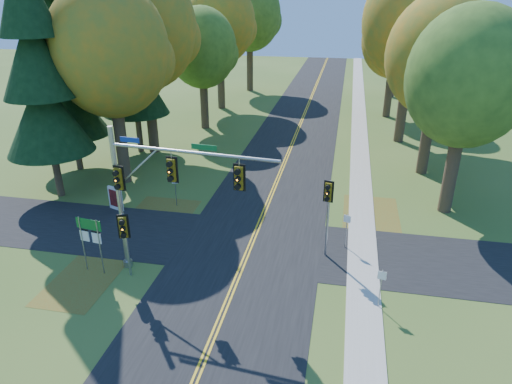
% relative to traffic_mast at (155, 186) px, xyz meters
% --- Properties ---
extents(ground, '(160.00, 160.00, 0.00)m').
position_rel_traffic_mast_xyz_m(ground, '(3.83, 1.65, -4.85)').
color(ground, '#35531D').
rests_on(ground, ground).
extents(road_main, '(8.00, 160.00, 0.02)m').
position_rel_traffic_mast_xyz_m(road_main, '(3.83, 1.65, -4.84)').
color(road_main, black).
rests_on(road_main, ground).
extents(road_cross, '(60.00, 6.00, 0.02)m').
position_rel_traffic_mast_xyz_m(road_cross, '(3.83, 3.65, -4.84)').
color(road_cross, black).
rests_on(road_cross, ground).
extents(centerline_left, '(0.10, 160.00, 0.01)m').
position_rel_traffic_mast_xyz_m(centerline_left, '(3.73, 1.65, -4.82)').
color(centerline_left, gold).
rests_on(centerline_left, road_main).
extents(centerline_right, '(0.10, 160.00, 0.01)m').
position_rel_traffic_mast_xyz_m(centerline_right, '(3.93, 1.65, -4.82)').
color(centerline_right, gold).
rests_on(centerline_right, road_main).
extents(sidewalk_east, '(1.60, 160.00, 0.06)m').
position_rel_traffic_mast_xyz_m(sidewalk_east, '(10.03, 1.65, -4.82)').
color(sidewalk_east, '#9E998E').
rests_on(sidewalk_east, ground).
extents(leaf_patch_w_near, '(4.00, 6.00, 0.00)m').
position_rel_traffic_mast_xyz_m(leaf_patch_w_near, '(-2.67, 5.65, -4.84)').
color(leaf_patch_w_near, brown).
rests_on(leaf_patch_w_near, ground).
extents(leaf_patch_e, '(3.50, 8.00, 0.00)m').
position_rel_traffic_mast_xyz_m(leaf_patch_e, '(10.63, 7.65, -4.84)').
color(leaf_patch_e, brown).
rests_on(leaf_patch_e, ground).
extents(leaf_patch_w_far, '(3.00, 5.00, 0.00)m').
position_rel_traffic_mast_xyz_m(leaf_patch_w_far, '(-3.67, -1.35, -4.84)').
color(leaf_patch_w_far, brown).
rests_on(leaf_patch_w_far, ground).
extents(tree_w_a, '(8.00, 8.00, 14.15)m').
position_rel_traffic_mast_xyz_m(tree_w_a, '(-7.29, 11.03, 4.64)').
color(tree_w_a, '#38281C').
rests_on(tree_w_a, ground).
extents(tree_e_a, '(7.20, 7.20, 12.73)m').
position_rel_traffic_mast_xyz_m(tree_e_a, '(15.40, 10.42, 3.68)').
color(tree_e_a, '#38281C').
rests_on(tree_e_a, ground).
extents(tree_w_b, '(8.60, 8.60, 15.38)m').
position_rel_traffic_mast_xyz_m(tree_w_b, '(-7.89, 17.94, 5.52)').
color(tree_w_b, '#38281C').
rests_on(tree_w_b, ground).
extents(tree_e_b, '(7.60, 7.60, 13.33)m').
position_rel_traffic_mast_xyz_m(tree_e_b, '(14.80, 17.23, 4.05)').
color(tree_e_b, '#38281C').
rests_on(tree_e_b, ground).
extents(tree_w_c, '(6.80, 6.80, 11.91)m').
position_rel_traffic_mast_xyz_m(tree_w_c, '(-5.71, 26.12, 3.09)').
color(tree_w_c, '#38281C').
rests_on(tree_w_c, ground).
extents(tree_e_c, '(8.80, 8.80, 15.79)m').
position_rel_traffic_mast_xyz_m(tree_e_c, '(13.71, 25.34, 5.81)').
color(tree_e_c, '#38281C').
rests_on(tree_e_c, ground).
extents(tree_w_d, '(8.20, 8.20, 14.56)m').
position_rel_traffic_mast_xyz_m(tree_w_d, '(-6.29, 34.83, 4.93)').
color(tree_w_d, '#38281C').
rests_on(tree_w_d, ground).
extents(tree_e_d, '(7.00, 7.00, 12.32)m').
position_rel_traffic_mast_xyz_m(tree_e_d, '(13.10, 34.52, 3.39)').
color(tree_e_d, '#38281C').
rests_on(tree_e_d, ground).
extents(tree_w_e, '(8.40, 8.40, 14.97)m').
position_rel_traffic_mast_xyz_m(tree_w_e, '(-5.09, 45.74, 5.22)').
color(tree_w_e, '#38281C').
rests_on(tree_w_e, ground).
extents(tree_e_e, '(7.80, 7.80, 13.74)m').
position_rel_traffic_mast_xyz_m(tree_e_e, '(14.30, 45.23, 4.34)').
color(tree_e_e, '#38281C').
rests_on(tree_e_e, ground).
extents(pine_a, '(5.60, 5.60, 19.48)m').
position_rel_traffic_mast_xyz_m(pine_a, '(-10.67, 7.65, 4.33)').
color(pine_a, '#38281C').
rests_on(pine_a, ground).
extents(pine_b, '(5.60, 5.60, 17.31)m').
position_rel_traffic_mast_xyz_m(pine_b, '(-12.17, 12.65, 3.31)').
color(pine_b, '#38281C').
rests_on(pine_b, ground).
extents(pine_c, '(5.60, 5.60, 20.56)m').
position_rel_traffic_mast_xyz_m(pine_c, '(-9.17, 17.65, 4.84)').
color(pine_c, '#38281C').
rests_on(pine_c, ground).
extents(traffic_mast, '(8.29, 1.18, 7.54)m').
position_rel_traffic_mast_xyz_m(traffic_mast, '(0.00, 0.00, 0.00)').
color(traffic_mast, '#96999E').
rests_on(traffic_mast, ground).
extents(east_signal_pole, '(0.51, 0.60, 4.47)m').
position_rel_traffic_mast_xyz_m(east_signal_pole, '(7.99, 3.15, -1.46)').
color(east_signal_pole, '#909298').
rests_on(east_signal_pole, ground).
extents(ped_signal_pole, '(0.55, 0.65, 3.55)m').
position_rel_traffic_mast_xyz_m(ped_signal_pole, '(-1.47, -0.71, -2.21)').
color(ped_signal_pole, '#9C9FA5').
rests_on(ped_signal_pole, ground).
extents(route_sign_cluster, '(1.43, 0.25, 3.08)m').
position_rel_traffic_mast_xyz_m(route_sign_cluster, '(-3.45, -0.54, -2.68)').
color(route_sign_cluster, gray).
rests_on(route_sign_cluster, ground).
extents(info_kiosk, '(1.13, 0.55, 1.59)m').
position_rel_traffic_mast_xyz_m(info_kiosk, '(-5.75, 6.29, -4.06)').
color(info_kiosk, silver).
rests_on(info_kiosk, ground).
extents(reg_sign_e_north, '(0.38, 0.17, 2.09)m').
position_rel_traffic_mast_xyz_m(reg_sign_e_north, '(9.06, 4.37, -3.42)').
color(reg_sign_e_north, gray).
rests_on(reg_sign_e_north, ground).
extents(reg_sign_e_south, '(0.38, 0.08, 1.99)m').
position_rel_traffic_mast_xyz_m(reg_sign_e_south, '(10.67, -0.67, -3.49)').
color(reg_sign_e_south, gray).
rests_on(reg_sign_e_south, ground).
extents(reg_sign_w, '(0.40, 0.15, 2.12)m').
position_rel_traffic_mast_xyz_m(reg_sign_w, '(-2.10, 7.64, -3.40)').
color(reg_sign_w, gray).
rests_on(reg_sign_w, ground).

